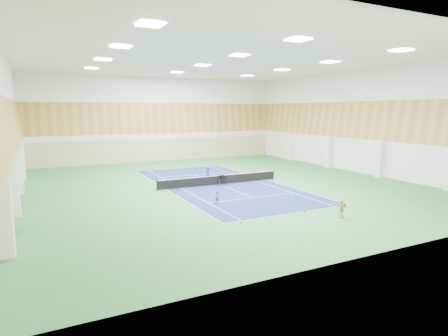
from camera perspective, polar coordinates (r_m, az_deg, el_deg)
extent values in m
plane|color=#32753D|center=(37.25, -0.67, -2.52)|extent=(40.00, 40.00, 0.00)
cube|color=navy|center=(37.25, -0.67, -2.51)|extent=(10.97, 23.77, 0.01)
cube|color=#C6B793|center=(55.28, -9.65, 2.73)|extent=(35.40, 0.16, 3.20)
cube|color=#593319|center=(25.71, -30.31, -6.38)|extent=(0.08, 1.80, 2.20)
cube|color=#593319|center=(33.51, -29.48, -3.03)|extent=(0.08, 1.80, 2.20)
imported|color=#213299|center=(38.29, -2.53, -1.00)|extent=(0.67, 0.54, 1.60)
imported|color=gray|center=(29.62, -0.95, -4.44)|extent=(0.59, 0.51, 1.04)
imported|color=tan|center=(26.92, 17.45, -5.98)|extent=(0.77, 0.43, 1.25)
cone|color=#FF600D|center=(30.64, -1.62, -4.80)|extent=(0.19, 0.19, 0.21)
cone|color=orange|center=(31.66, 2.18, -4.36)|extent=(0.19, 0.19, 0.21)
cone|color=#FF580D|center=(32.65, 5.86, -3.97)|extent=(0.21, 0.21, 0.23)
cone|color=orange|center=(33.63, 8.26, -3.63)|extent=(0.23, 0.23, 0.25)
cone|color=orange|center=(24.58, 2.58, -8.26)|extent=(0.17, 0.17, 0.19)
cone|color=orange|center=(26.94, 8.78, -6.78)|extent=(0.21, 0.21, 0.23)
cone|color=#F7410D|center=(27.74, 12.19, -6.41)|extent=(0.22, 0.22, 0.24)
cone|color=#FF4A0D|center=(29.66, 16.37, -5.61)|extent=(0.19, 0.19, 0.21)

